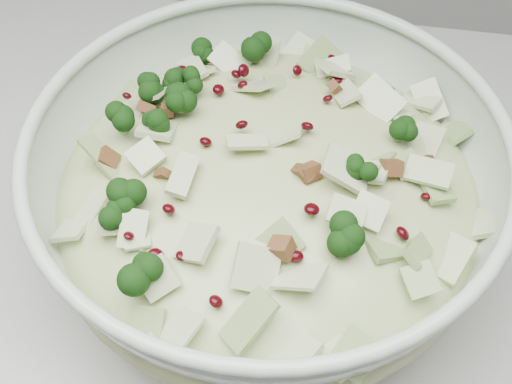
% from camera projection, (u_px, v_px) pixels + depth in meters
% --- Properties ---
extents(mixing_bowl, '(0.41, 0.41, 0.16)m').
position_uv_depth(mixing_bowl, '(267.00, 199.00, 0.60)').
color(mixing_bowl, '#B3C4B5').
rests_on(mixing_bowl, counter).
extents(salad, '(0.43, 0.43, 0.16)m').
position_uv_depth(salad, '(268.00, 179.00, 0.58)').
color(salad, tan).
rests_on(salad, mixing_bowl).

